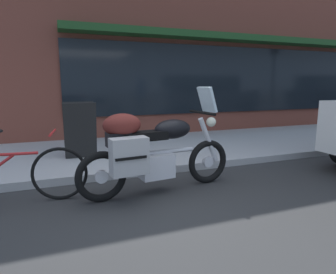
{
  "coord_description": "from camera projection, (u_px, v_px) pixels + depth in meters",
  "views": [
    {
      "loc": [
        -1.21,
        -3.18,
        1.43
      ],
      "look_at": [
        0.2,
        0.57,
        0.7
      ],
      "focal_mm": 31.1,
      "sensor_mm": 36.0,
      "label": 1
    }
  ],
  "objects": [
    {
      "name": "sandwich_board_sign",
      "position": [
        80.0,
        130.0,
        5.19
      ],
      "size": [
        0.55,
        0.42,
        0.99
      ],
      "color": "black",
      "rests_on": "sidewalk_curb"
    },
    {
      "name": "parked_bicycle",
      "position": [
        14.0,
        174.0,
        3.47
      ],
      "size": [
        1.69,
        0.48,
        0.93
      ],
      "color": "black",
      "rests_on": "ground_plane"
    },
    {
      "name": "touring_motorcycle",
      "position": [
        151.0,
        149.0,
        3.75
      ],
      "size": [
        2.19,
        0.81,
        1.4
      ],
      "color": "black",
      "rests_on": "ground_plane"
    },
    {
      "name": "ground_plane",
      "position": [
        169.0,
        201.0,
        3.6
      ],
      "size": [
        80.0,
        80.0,
        0.0
      ],
      "primitive_type": "plane",
      "color": "#2C2C2C"
    },
    {
      "name": "storefront_building",
      "position": [
        291.0,
        28.0,
        8.87
      ],
      "size": [
        19.19,
        0.9,
        6.35
      ],
      "color": "brown",
      "rests_on": "ground_plane"
    }
  ]
}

